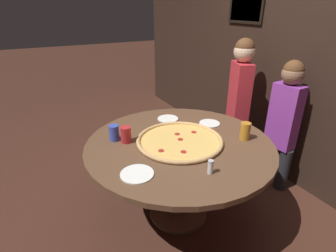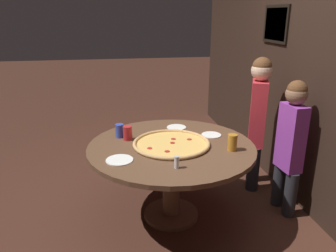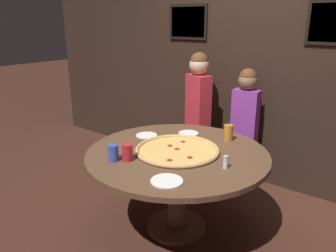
{
  "view_description": "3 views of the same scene",
  "coord_description": "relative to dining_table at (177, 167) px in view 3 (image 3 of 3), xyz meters",
  "views": [
    {
      "loc": [
        1.59,
        -0.96,
        1.74
      ],
      "look_at": [
        -0.07,
        -0.07,
        0.87
      ],
      "focal_mm": 28.0,
      "sensor_mm": 36.0,
      "label": 1
    },
    {
      "loc": [
        2.68,
        -0.5,
        1.85
      ],
      "look_at": [
        -0.04,
        -0.02,
        0.91
      ],
      "focal_mm": 35.0,
      "sensor_mm": 36.0,
      "label": 2
    },
    {
      "loc": [
        1.46,
        -2.03,
        1.77
      ],
      "look_at": [
        -0.05,
        -0.06,
        0.96
      ],
      "focal_mm": 35.0,
      "sensor_mm": 36.0,
      "label": 3
    }
  ],
  "objects": [
    {
      "name": "ground_plane",
      "position": [
        0.0,
        0.0,
        -0.6
      ],
      "size": [
        24.0,
        24.0,
        0.0
      ],
      "primitive_type": "plane",
      "color": "#422319"
    },
    {
      "name": "back_wall",
      "position": [
        0.0,
        1.35,
        0.7
      ],
      "size": [
        6.4,
        0.08,
        2.6
      ],
      "color": "black",
      "rests_on": "ground_plane"
    },
    {
      "name": "diner_side_left",
      "position": [
        0.08,
        1.12,
        0.14
      ],
      "size": [
        0.33,
        0.2,
        1.31
      ],
      "rotation": [
        0.0,
        0.0,
        -3.07
      ],
      "color": "#232328",
      "rests_on": "ground_plane"
    },
    {
      "name": "dining_table",
      "position": [
        0.0,
        0.0,
        0.0
      ],
      "size": [
        1.5,
        1.5,
        0.74
      ],
      "color": "brown",
      "rests_on": "ground_plane"
    },
    {
      "name": "white_plate_near_front",
      "position": [
        0.25,
        -0.47,
        0.14
      ],
      "size": [
        0.22,
        0.22,
        0.01
      ],
      "primitive_type": "cylinder",
      "color": "white",
      "rests_on": "dining_table"
    },
    {
      "name": "white_plate_far_back",
      "position": [
        -0.45,
        0.14,
        0.14
      ],
      "size": [
        0.2,
        0.2,
        0.01
      ],
      "primitive_type": "cylinder",
      "color": "white",
      "rests_on": "dining_table"
    },
    {
      "name": "drink_cup_by_shaker",
      "position": [
        0.21,
        0.49,
        0.21
      ],
      "size": [
        0.08,
        0.08,
        0.14
      ],
      "primitive_type": "cylinder",
      "color": "#BC7A23",
      "rests_on": "dining_table"
    },
    {
      "name": "drink_cup_centre_back",
      "position": [
        -0.28,
        -0.45,
        0.2
      ],
      "size": [
        0.08,
        0.08,
        0.13
      ],
      "primitive_type": "cylinder",
      "color": "#384CB7",
      "rests_on": "dining_table"
    },
    {
      "name": "giant_pizza",
      "position": [
        0.0,
        -0.0,
        0.15
      ],
      "size": [
        0.7,
        0.7,
        0.03
      ],
      "color": "#EAB75B",
      "rests_on": "dining_table"
    },
    {
      "name": "diner_far_left",
      "position": [
        -0.45,
        1.02,
        0.22
      ],
      "size": [
        0.38,
        0.27,
        1.44
      ],
      "rotation": [
        0.0,
        0.0,
        2.73
      ],
      "color": "#232328",
      "rests_on": "ground_plane"
    },
    {
      "name": "white_plate_left_side",
      "position": [
        -0.18,
        0.43,
        0.14
      ],
      "size": [
        0.19,
        0.19,
        0.01
      ],
      "primitive_type": "cylinder",
      "color": "white",
      "rests_on": "dining_table"
    },
    {
      "name": "condiment_shaker",
      "position": [
        0.47,
        -0.05,
        0.19
      ],
      "size": [
        0.04,
        0.04,
        0.1
      ],
      "color": "silver",
      "rests_on": "dining_table"
    },
    {
      "name": "drink_cup_beside_pizza",
      "position": [
        -0.2,
        -0.38,
        0.21
      ],
      "size": [
        0.08,
        0.08,
        0.13
      ],
      "primitive_type": "cylinder",
      "color": "#B22328",
      "rests_on": "dining_table"
    }
  ]
}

